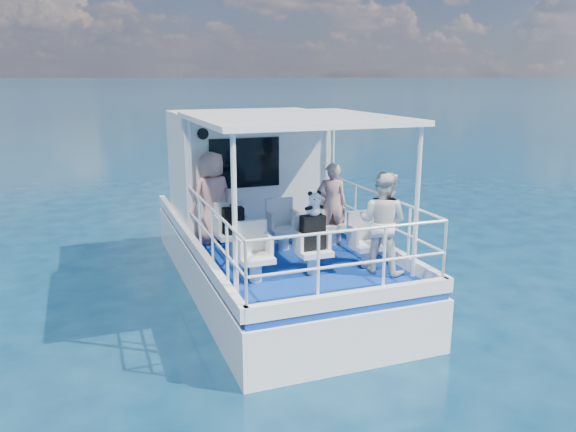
% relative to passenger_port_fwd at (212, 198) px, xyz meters
% --- Properties ---
extents(ground, '(2000.00, 2000.00, 0.00)m').
position_rel_passenger_port_fwd_xyz_m(ground, '(1.02, -1.03, -1.71)').
color(ground, '#08253E').
rests_on(ground, ground).
extents(hull, '(3.00, 7.00, 1.60)m').
position_rel_passenger_port_fwd_xyz_m(hull, '(1.02, -0.03, -1.71)').
color(hull, white).
rests_on(hull, ground).
extents(deck, '(2.90, 6.90, 0.10)m').
position_rel_passenger_port_fwd_xyz_m(deck, '(1.02, -0.03, -0.86)').
color(deck, navy).
rests_on(deck, hull).
extents(cabin, '(2.85, 2.00, 2.20)m').
position_rel_passenger_port_fwd_xyz_m(cabin, '(1.02, 1.27, 0.29)').
color(cabin, white).
rests_on(cabin, deck).
extents(canopy, '(3.00, 3.20, 0.08)m').
position_rel_passenger_port_fwd_xyz_m(canopy, '(1.02, -1.23, 1.43)').
color(canopy, white).
rests_on(canopy, cabin).
extents(canopy_posts, '(2.77, 2.97, 2.20)m').
position_rel_passenger_port_fwd_xyz_m(canopy_posts, '(1.02, -1.28, 0.29)').
color(canopy_posts, white).
rests_on(canopy_posts, deck).
extents(railings, '(2.84, 3.59, 1.00)m').
position_rel_passenger_port_fwd_xyz_m(railings, '(1.02, -1.61, -0.31)').
color(railings, white).
rests_on(railings, deck).
extents(seat_port_fwd, '(0.48, 0.46, 0.38)m').
position_rel_passenger_port_fwd_xyz_m(seat_port_fwd, '(0.12, -0.83, -0.62)').
color(seat_port_fwd, silver).
rests_on(seat_port_fwd, deck).
extents(seat_center_fwd, '(0.48, 0.46, 0.38)m').
position_rel_passenger_port_fwd_xyz_m(seat_center_fwd, '(1.02, -0.83, -0.62)').
color(seat_center_fwd, silver).
rests_on(seat_center_fwd, deck).
extents(seat_stbd_fwd, '(0.48, 0.46, 0.38)m').
position_rel_passenger_port_fwd_xyz_m(seat_stbd_fwd, '(1.92, -0.83, -0.62)').
color(seat_stbd_fwd, silver).
rests_on(seat_stbd_fwd, deck).
extents(seat_port_aft, '(0.48, 0.46, 0.38)m').
position_rel_passenger_port_fwd_xyz_m(seat_port_aft, '(0.12, -2.13, -0.62)').
color(seat_port_aft, silver).
rests_on(seat_port_aft, deck).
extents(seat_center_aft, '(0.48, 0.46, 0.38)m').
position_rel_passenger_port_fwd_xyz_m(seat_center_aft, '(1.02, -2.13, -0.62)').
color(seat_center_aft, silver).
rests_on(seat_center_aft, deck).
extents(seat_stbd_aft, '(0.48, 0.46, 0.38)m').
position_rel_passenger_port_fwd_xyz_m(seat_stbd_aft, '(1.92, -2.13, -0.62)').
color(seat_stbd_aft, silver).
rests_on(seat_stbd_aft, deck).
extents(passenger_port_fwd, '(0.71, 0.61, 1.62)m').
position_rel_passenger_port_fwd_xyz_m(passenger_port_fwd, '(0.00, 0.00, 0.00)').
color(passenger_port_fwd, tan).
rests_on(passenger_port_fwd, deck).
extents(passenger_stbd_fwd, '(0.60, 0.48, 1.44)m').
position_rel_passenger_port_fwd_xyz_m(passenger_stbd_fwd, '(1.91, -0.83, -0.09)').
color(passenger_stbd_fwd, tan).
rests_on(passenger_stbd_fwd, deck).
extents(passenger_stbd_aft, '(0.93, 0.95, 1.54)m').
position_rel_passenger_port_fwd_xyz_m(passenger_stbd_aft, '(2.01, -2.41, -0.04)').
color(passenger_stbd_aft, white).
rests_on(passenger_stbd_aft, deck).
extents(backpack_port, '(0.33, 0.19, 0.44)m').
position_rel_passenger_port_fwd_xyz_m(backpack_port, '(0.13, -0.89, -0.21)').
color(backpack_port, black).
rests_on(backpack_port, seat_port_fwd).
extents(backpack_center, '(0.34, 0.19, 0.51)m').
position_rel_passenger_port_fwd_xyz_m(backpack_center, '(1.01, -2.12, -0.17)').
color(backpack_center, black).
rests_on(backpack_center, seat_center_aft).
extents(compact_camera, '(0.09, 0.06, 0.06)m').
position_rel_passenger_port_fwd_xyz_m(compact_camera, '(0.13, -0.88, 0.03)').
color(compact_camera, black).
rests_on(compact_camera, backpack_port).
extents(panda, '(0.24, 0.20, 0.36)m').
position_rel_passenger_port_fwd_xyz_m(panda, '(1.03, -2.14, 0.27)').
color(panda, white).
rests_on(panda, backpack_center).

